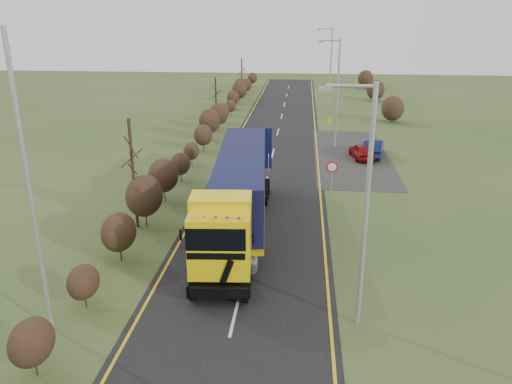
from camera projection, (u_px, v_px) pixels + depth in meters
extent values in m
plane|color=#3A4E21|center=(246.00, 266.00, 23.25)|extent=(160.00, 160.00, 0.00)
cube|color=black|center=(263.00, 193.00, 32.61)|extent=(8.00, 120.00, 0.02)
cube|color=#312F2C|center=(351.00, 155.00, 41.41)|extent=(6.00, 18.00, 0.02)
cube|color=gold|center=(208.00, 191.00, 32.94)|extent=(0.12, 116.00, 0.01)
cube|color=gold|center=(320.00, 195.00, 32.28)|extent=(0.12, 116.00, 0.01)
cube|color=silver|center=(235.00, 314.00, 19.49)|extent=(0.12, 3.00, 0.01)
cube|color=silver|center=(255.00, 231.00, 26.98)|extent=(0.12, 3.00, 0.01)
cube|color=silver|center=(266.00, 183.00, 34.48)|extent=(0.12, 3.00, 0.01)
cube|color=silver|center=(273.00, 153.00, 41.98)|extent=(0.12, 3.00, 0.01)
cube|color=silver|center=(278.00, 132.00, 49.48)|extent=(0.12, 3.00, 0.01)
cube|color=silver|center=(282.00, 116.00, 56.97)|extent=(0.12, 3.00, 0.01)
cube|color=silver|center=(284.00, 104.00, 64.47)|extent=(0.12, 3.00, 0.01)
cube|color=silver|center=(287.00, 95.00, 71.97)|extent=(0.12, 3.00, 0.01)
cube|color=silver|center=(289.00, 87.00, 79.46)|extent=(0.12, 3.00, 0.01)
ellipsoid|color=black|center=(32.00, 342.00, 15.85)|extent=(1.34, 1.74, 1.54)
ellipsoid|color=black|center=(83.00, 282.00, 19.65)|extent=(1.21, 1.57, 1.39)
ellipsoid|color=black|center=(119.00, 232.00, 23.27)|extent=(1.58, 2.06, 1.82)
ellipsoid|color=black|center=(144.00, 196.00, 26.90)|extent=(1.96, 2.55, 2.25)
ellipsoid|color=black|center=(164.00, 175.00, 30.70)|extent=(1.83, 2.38, 2.10)
ellipsoid|color=black|center=(180.00, 164.00, 34.59)|extent=(1.37, 1.78, 1.57)
ellipsoid|color=black|center=(191.00, 151.00, 38.40)|extent=(1.20, 1.56, 1.38)
ellipsoid|color=black|center=(203.00, 135.00, 42.02)|extent=(1.55, 2.02, 1.78)
ellipsoid|color=black|center=(210.00, 121.00, 45.66)|extent=(1.95, 2.53, 2.24)
ellipsoid|color=black|center=(219.00, 114.00, 49.42)|extent=(1.85, 2.41, 2.13)
ellipsoid|color=black|center=(223.00, 111.00, 53.33)|extent=(1.40, 1.81, 1.61)
ellipsoid|color=black|center=(231.00, 106.00, 57.12)|extent=(1.19, 1.55, 1.37)
ellipsoid|color=black|center=(233.00, 98.00, 60.79)|extent=(1.52, 1.97, 1.75)
ellipsoid|color=black|center=(240.00, 90.00, 64.38)|extent=(1.93, 2.51, 2.22)
ellipsoid|color=black|center=(241.00, 86.00, 68.18)|extent=(1.88, 2.44, 2.16)
ellipsoid|color=black|center=(247.00, 85.00, 72.04)|extent=(1.43, 1.85, 1.64)
ellipsoid|color=black|center=(247.00, 83.00, 75.90)|extent=(1.19, 1.55, 1.37)
ellipsoid|color=black|center=(252.00, 78.00, 79.52)|extent=(1.49, 1.93, 1.71)
cylinder|color=#34231A|center=(133.00, 175.00, 26.55)|extent=(0.18, 0.18, 6.05)
cylinder|color=#34231A|center=(216.00, 102.00, 51.08)|extent=(0.18, 0.18, 5.06)
cylinder|color=#34231A|center=(242.00, 76.00, 71.68)|extent=(0.18, 0.18, 5.15)
cube|color=black|center=(225.00, 266.00, 21.79)|extent=(2.72, 4.75, 0.45)
cube|color=yellow|center=(220.00, 241.00, 20.40)|extent=(2.65, 2.37, 2.59)
cube|color=black|center=(217.00, 292.00, 20.02)|extent=(2.49, 0.30, 0.55)
cube|color=black|center=(206.00, 271.00, 19.67)|extent=(0.60, 0.06, 1.07)
cube|color=black|center=(227.00, 272.00, 19.60)|extent=(0.60, 0.06, 1.07)
cube|color=black|center=(216.00, 240.00, 19.21)|extent=(2.34, 0.23, 0.95)
cube|color=black|center=(216.00, 256.00, 19.41)|extent=(2.29, 0.20, 0.28)
cube|color=yellow|center=(221.00, 202.00, 20.19)|extent=(2.59, 1.58, 0.56)
cylinder|color=silver|center=(216.00, 217.00, 19.14)|extent=(2.19, 0.22, 0.06)
cube|color=black|center=(181.00, 235.00, 19.53)|extent=(0.09, 0.13, 0.45)
cube|color=black|center=(253.00, 238.00, 19.28)|extent=(0.09, 0.13, 0.45)
cylinder|color=gray|center=(201.00, 260.00, 22.25)|extent=(0.65, 1.33, 0.56)
cylinder|color=gray|center=(252.00, 262.00, 22.05)|extent=(0.65, 1.33, 0.56)
cube|color=#C09E0D|center=(242.00, 202.00, 27.68)|extent=(3.41, 12.70, 0.24)
cube|color=black|center=(242.00, 177.00, 27.18)|extent=(3.36, 12.30, 2.74)
cube|color=#0E103C|center=(253.00, 148.00, 32.90)|extent=(2.47, 0.24, 2.74)
cube|color=#0E103C|center=(225.00, 220.00, 21.47)|extent=(2.47, 0.24, 2.74)
cube|color=black|center=(249.00, 190.00, 31.43)|extent=(2.55, 3.75, 0.35)
cube|color=#C09E0D|center=(218.00, 220.00, 27.09)|extent=(0.46, 5.47, 0.45)
cube|color=#C09E0D|center=(262.00, 221.00, 26.87)|extent=(0.46, 5.47, 0.45)
cylinder|color=black|center=(194.00, 287.00, 20.45)|extent=(0.39, 1.06, 1.04)
cylinder|color=black|center=(244.00, 290.00, 20.27)|extent=(0.39, 1.06, 1.04)
cylinder|color=black|center=(205.00, 259.00, 22.79)|extent=(0.39, 1.06, 1.04)
cylinder|color=black|center=(251.00, 261.00, 22.60)|extent=(0.39, 1.06, 1.04)
cylinder|color=black|center=(231.00, 196.00, 30.72)|extent=(0.39, 1.06, 1.04)
cylinder|color=black|center=(265.00, 197.00, 30.54)|extent=(0.39, 1.06, 1.04)
cylinder|color=black|center=(233.00, 190.00, 31.66)|extent=(0.39, 1.06, 1.04)
cylinder|color=black|center=(266.00, 191.00, 31.47)|extent=(0.39, 1.06, 1.04)
cylinder|color=black|center=(235.00, 185.00, 32.59)|extent=(0.39, 1.06, 1.04)
cylinder|color=black|center=(267.00, 186.00, 32.41)|extent=(0.39, 1.06, 1.04)
imported|color=#93070B|center=(362.00, 151.00, 40.30)|extent=(1.99, 3.80, 1.23)
imported|color=#0B1440|center=(373.00, 148.00, 40.96)|extent=(2.31, 4.45, 1.40)
cylinder|color=#A2A5A8|center=(366.00, 213.00, 17.47)|extent=(0.18, 0.18, 9.06)
cylinder|color=#A2A5A8|center=(351.00, 86.00, 16.07)|extent=(1.61, 0.12, 0.12)
cube|color=#A2A5A8|center=(325.00, 89.00, 16.17)|extent=(0.45, 0.18, 0.14)
cylinder|color=#A2A5A8|center=(337.00, 95.00, 42.41)|extent=(0.18, 0.18, 9.18)
cylinder|color=#A2A5A8|center=(330.00, 40.00, 40.99)|extent=(1.63, 0.12, 0.12)
cube|color=#A2A5A8|center=(320.00, 42.00, 41.09)|extent=(0.46, 0.18, 0.14)
cylinder|color=#A2A5A8|center=(331.00, 66.00, 64.05)|extent=(0.18, 0.18, 9.48)
cylinder|color=#A2A5A8|center=(326.00, 29.00, 62.58)|extent=(1.69, 0.12, 0.12)
cube|color=#A2A5A8|center=(319.00, 29.00, 62.69)|extent=(0.47, 0.19, 0.15)
cylinder|color=#A2A5A8|center=(30.00, 193.00, 16.83)|extent=(0.16, 0.16, 10.78)
cylinder|color=#A2A5A8|center=(331.00, 184.00, 31.06)|extent=(0.08, 0.08, 2.21)
cylinder|color=red|center=(332.00, 167.00, 30.66)|extent=(0.71, 0.04, 0.71)
cylinder|color=white|center=(332.00, 167.00, 30.64)|extent=(0.53, 0.02, 0.53)
cylinder|color=#A2A5A8|center=(329.00, 129.00, 48.02)|extent=(0.08, 0.08, 1.31)
cube|color=gold|center=(329.00, 121.00, 47.72)|extent=(0.66, 0.04, 0.66)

